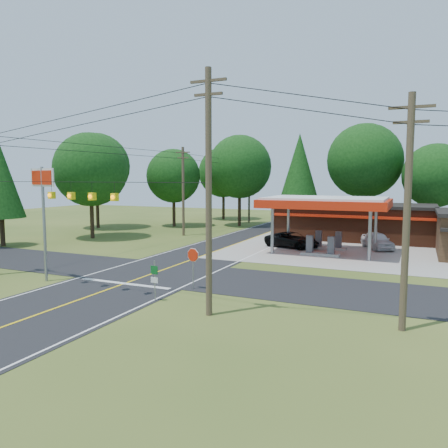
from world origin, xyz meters
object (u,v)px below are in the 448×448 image
at_px(sedan_car, 377,241).
at_px(big_stop_sign, 43,196).
at_px(gas_canopy, 326,204).
at_px(octagonal_stop_sign, 193,258).
at_px(suv_car, 292,240).

bearing_deg(sedan_car, big_stop_sign, -156.47).
xyz_separation_m(gas_canopy, octagonal_stop_sign, (-4.50, -16.01, -2.42)).
height_order(suv_car, sedan_car, sedan_car).
xyz_separation_m(gas_canopy, sedan_car, (4.06, 4.00, -3.50)).
distance_m(suv_car, octagonal_stop_sign, 17.59).
xyz_separation_m(sedan_car, octagonal_stop_sign, (-8.56, -20.01, 1.08)).
bearing_deg(gas_canopy, suv_car, 155.80).
distance_m(suv_car, sedan_car, 7.81).
relative_size(sedan_car, octagonal_stop_sign, 1.82).
xyz_separation_m(suv_car, sedan_car, (7.40, 2.50, 0.05)).
height_order(suv_car, octagonal_stop_sign, octagonal_stop_sign).
bearing_deg(suv_car, big_stop_sign, 167.85).
relative_size(suv_car, big_stop_sign, 0.72).
relative_size(gas_canopy, octagonal_stop_sign, 4.29).
bearing_deg(octagonal_stop_sign, gas_canopy, 74.30).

